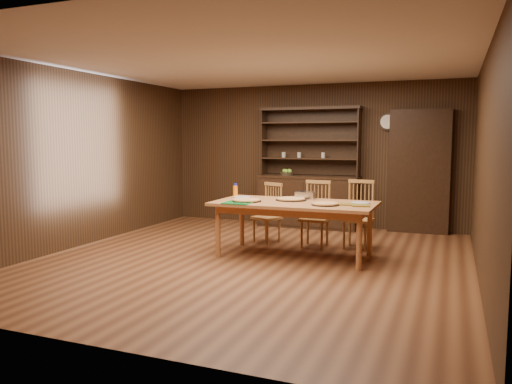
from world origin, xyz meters
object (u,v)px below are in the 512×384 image
at_px(chair_center, 316,212).
at_px(juice_bottle, 235,191).
at_px(dining_table, 294,207).
at_px(china_hutch, 308,195).
at_px(chair_right, 359,212).
at_px(chair_left, 270,211).

relative_size(chair_center, juice_bottle, 4.83).
xyz_separation_m(dining_table, chair_center, (0.10, 0.77, -0.16)).
bearing_deg(juice_bottle, china_hutch, 76.01).
relative_size(china_hutch, chair_right, 2.17).
height_order(chair_left, chair_center, chair_center).
relative_size(china_hutch, chair_center, 2.21).
relative_size(china_hutch, juice_bottle, 10.67).
distance_m(china_hutch, chair_left, 1.52).
bearing_deg(chair_center, juice_bottle, -150.75).
relative_size(dining_table, chair_center, 2.20).
distance_m(dining_table, chair_right, 1.16).
xyz_separation_m(dining_table, juice_bottle, (-0.98, 0.22, 0.16)).
height_order(chair_left, juice_bottle, juice_bottle).
height_order(chair_right, juice_bottle, chair_right).
height_order(china_hutch, juice_bottle, china_hutch).
relative_size(dining_table, chair_left, 2.35).
distance_m(dining_table, juice_bottle, 1.01).
xyz_separation_m(chair_left, chair_center, (0.76, -0.05, 0.03)).
bearing_deg(juice_bottle, chair_left, 62.14).
relative_size(china_hutch, chair_left, 2.36).
relative_size(chair_left, juice_bottle, 4.53).
bearing_deg(chair_left, chair_right, 26.27).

